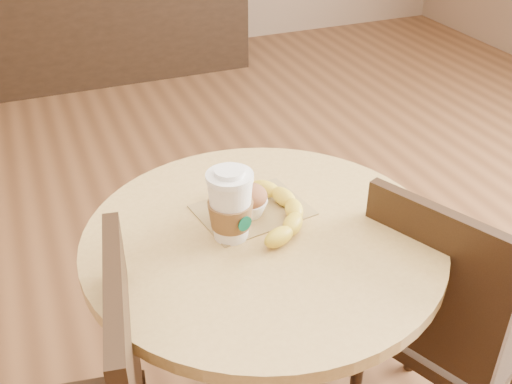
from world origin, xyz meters
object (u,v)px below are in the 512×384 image
cafe_table (263,300)px  banana (274,206)px  chair_right (442,322)px  coffee_cup (230,207)px  muffin (249,200)px

cafe_table → banana: (0.05, 0.05, 0.22)m
cafe_table → chair_right: 0.45m
cafe_table → chair_right: chair_right is taller
cafe_table → banana: 0.23m
coffee_cup → muffin: (0.06, 0.06, -0.03)m
coffee_cup → banana: (0.11, 0.04, -0.05)m
banana → cafe_table: bearing=-126.7°
chair_right → banana: chair_right is taller
cafe_table → muffin: muffin is taller
chair_right → muffin: bearing=39.4°
cafe_table → muffin: size_ratio=9.42×
cafe_table → coffee_cup: coffee_cup is taller
chair_right → coffee_cup: (-0.48, 0.16, 0.36)m
coffee_cup → chair_right: bearing=-35.4°
cafe_table → muffin: bearing=91.6°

